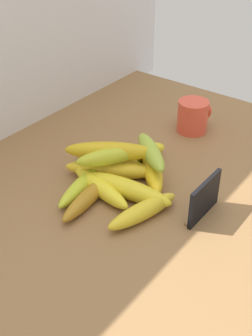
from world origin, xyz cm
name	(u,v)px	position (x,y,z in cm)	size (l,w,h in cm)	color
counter_top	(129,191)	(0.00, 0.00, 1.50)	(110.00, 76.00, 3.00)	olive
chalkboard_sign	(204,200)	(0.81, -17.75, 6.86)	(11.00, 1.80, 8.40)	black
coffee_mug	(193,116)	(30.02, 1.66, 7.20)	(9.46, 7.96, 8.39)	#E24D36
banana_0	(127,189)	(-3.63, -2.13, 5.12)	(20.63, 4.24, 4.24)	yellow
banana_1	(143,211)	(-7.30, -8.76, 4.82)	(16.88, 3.65, 3.65)	gold
banana_2	(136,154)	(8.59, 4.44, 5.15)	(15.19, 4.29, 4.29)	yellow
banana_3	(100,188)	(-6.43, 2.89, 4.83)	(17.79, 3.67, 3.67)	yellow
banana_4	(82,185)	(-7.85, 6.82, 4.67)	(17.51, 3.35, 3.35)	gold
banana_5	(152,170)	(5.59, -2.25, 5.03)	(17.86, 4.06, 4.06)	yellow
banana_6	(111,159)	(3.60, 8.11, 4.91)	(18.15, 3.83, 3.83)	yellow
banana_7	(111,169)	(0.04, 5.21, 5.08)	(20.61, 4.17, 4.17)	yellow
banana_8	(89,196)	(-9.99, 3.03, 4.67)	(18.30, 3.33, 3.33)	#A7741C
banana_9	(110,151)	(0.70, 5.93, 9.28)	(20.05, 4.22, 4.22)	gold
banana_10	(110,156)	(-0.67, 4.76, 9.05)	(15.26, 3.77, 3.77)	gold
banana_11	(151,152)	(6.37, -1.14, 8.94)	(15.77, 3.75, 3.75)	#9DBA38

